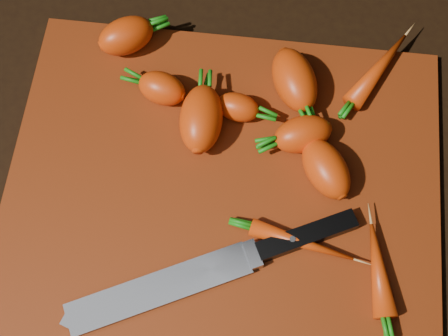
# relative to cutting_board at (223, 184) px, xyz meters

# --- Properties ---
(ground) EXTENTS (2.00, 2.00, 0.01)m
(ground) POSITION_rel_cutting_board_xyz_m (0.00, 0.00, -0.01)
(ground) COLOR black
(cutting_board) EXTENTS (0.50, 0.40, 0.01)m
(cutting_board) POSITION_rel_cutting_board_xyz_m (0.00, 0.00, 0.00)
(cutting_board) COLOR maroon
(cutting_board) RESTS_ON ground
(carrot_0) EXTENTS (0.08, 0.08, 0.05)m
(carrot_0) POSITION_rel_cutting_board_xyz_m (-0.14, 0.17, 0.03)
(carrot_0) COLOR #EB450F
(carrot_0) RESTS_ON cutting_board
(carrot_1) EXTENTS (0.07, 0.05, 0.04)m
(carrot_1) POSITION_rel_cutting_board_xyz_m (-0.09, 0.10, 0.03)
(carrot_1) COLOR #EB450F
(carrot_1) RESTS_ON cutting_board
(carrot_2) EXTENTS (0.08, 0.10, 0.05)m
(carrot_2) POSITION_rel_cutting_board_xyz_m (0.07, 0.13, 0.03)
(carrot_2) COLOR #EB450F
(carrot_2) RESTS_ON cutting_board
(carrot_3) EXTENTS (0.05, 0.09, 0.05)m
(carrot_3) POSITION_rel_cutting_board_xyz_m (-0.03, 0.07, 0.03)
(carrot_3) COLOR #EB450F
(carrot_3) RESTS_ON cutting_board
(carrot_4) EXTENTS (0.08, 0.07, 0.04)m
(carrot_4) POSITION_rel_cutting_board_xyz_m (0.09, 0.06, 0.03)
(carrot_4) COLOR #EB450F
(carrot_4) RESTS_ON cutting_board
(carrot_5) EXTENTS (0.06, 0.04, 0.03)m
(carrot_5) POSITION_rel_cutting_board_xyz_m (0.01, 0.09, 0.02)
(carrot_5) COLOR #EB450F
(carrot_5) RESTS_ON cutting_board
(carrot_6) EXTENTS (0.08, 0.09, 0.05)m
(carrot_6) POSITION_rel_cutting_board_xyz_m (0.11, 0.02, 0.03)
(carrot_6) COLOR #EB450F
(carrot_6) RESTS_ON cutting_board
(carrot_7) EXTENTS (0.09, 0.12, 0.03)m
(carrot_7) POSITION_rel_cutting_board_xyz_m (0.17, 0.16, 0.02)
(carrot_7) COLOR #EB450F
(carrot_7) RESTS_ON cutting_board
(carrot_8) EXTENTS (0.12, 0.04, 0.02)m
(carrot_8) POSITION_rel_cutting_board_xyz_m (0.09, -0.07, 0.02)
(carrot_8) COLOR #EB450F
(carrot_8) RESTS_ON cutting_board
(carrot_9) EXTENTS (0.04, 0.10, 0.03)m
(carrot_9) POSITION_rel_cutting_board_xyz_m (0.18, -0.09, 0.02)
(carrot_9) COLOR #EB450F
(carrot_9) RESTS_ON cutting_board
(knife) EXTENTS (0.31, 0.17, 0.02)m
(knife) POSITION_rel_cutting_board_xyz_m (-0.04, -0.12, 0.01)
(knife) COLOR gray
(knife) RESTS_ON cutting_board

